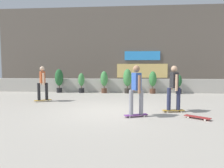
{
  "coord_description": "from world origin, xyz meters",
  "views": [
    {
      "loc": [
        0.73,
        -7.6,
        1.6
      ],
      "look_at": [
        0.0,
        1.5,
        0.9
      ],
      "focal_mm": 32.89,
      "sensor_mm": 36.0,
      "label": 1
    }
  ],
  "objects_px": {
    "potted_plant_5": "(179,84)",
    "skateboard_near_camera": "(197,117)",
    "potted_plant_0": "(59,79)",
    "potted_plant_4": "(153,81)",
    "skater_foreground": "(174,86)",
    "potted_plant_2": "(104,81)",
    "skater_by_wall_left": "(136,89)",
    "potted_plant_1": "(81,82)",
    "skater_far_right": "(43,82)",
    "potted_plant_3": "(127,79)"
  },
  "relations": [
    {
      "from": "potted_plant_5",
      "to": "skateboard_near_camera",
      "type": "height_order",
      "value": "potted_plant_5"
    },
    {
      "from": "potted_plant_0",
      "to": "skateboard_near_camera",
      "type": "distance_m",
      "value": 9.45
    },
    {
      "from": "skateboard_near_camera",
      "to": "potted_plant_0",
      "type": "bearing_deg",
      "value": 135.77
    },
    {
      "from": "potted_plant_4",
      "to": "skater_foreground",
      "type": "bearing_deg",
      "value": -88.86
    },
    {
      "from": "potted_plant_2",
      "to": "skater_by_wall_left",
      "type": "relative_size",
      "value": 0.83
    },
    {
      "from": "potted_plant_2",
      "to": "skater_foreground",
      "type": "height_order",
      "value": "skater_foreground"
    },
    {
      "from": "skater_foreground",
      "to": "potted_plant_4",
      "type": "bearing_deg",
      "value": 91.14
    },
    {
      "from": "potted_plant_1",
      "to": "potted_plant_4",
      "type": "bearing_deg",
      "value": 0.0
    },
    {
      "from": "potted_plant_1",
      "to": "potted_plant_4",
      "type": "distance_m",
      "value": 4.61
    },
    {
      "from": "skater_far_right",
      "to": "potted_plant_4",
      "type": "bearing_deg",
      "value": 32.84
    },
    {
      "from": "potted_plant_2",
      "to": "skater_by_wall_left",
      "type": "xyz_separation_m",
      "value": [
        1.83,
        -6.44,
        0.13
      ]
    },
    {
      "from": "potted_plant_3",
      "to": "potted_plant_4",
      "type": "xyz_separation_m",
      "value": [
        1.6,
        0.0,
        -0.1
      ]
    },
    {
      "from": "potted_plant_2",
      "to": "skater_far_right",
      "type": "xyz_separation_m",
      "value": [
        -2.54,
        -3.65,
        0.13
      ]
    },
    {
      "from": "skater_far_right",
      "to": "skateboard_near_camera",
      "type": "relative_size",
      "value": 2.26
    },
    {
      "from": "potted_plant_1",
      "to": "skater_by_wall_left",
      "type": "height_order",
      "value": "skater_by_wall_left"
    },
    {
      "from": "potted_plant_2",
      "to": "potted_plant_3",
      "type": "relative_size",
      "value": 0.9
    },
    {
      "from": "potted_plant_4",
      "to": "potted_plant_5",
      "type": "height_order",
      "value": "potted_plant_4"
    },
    {
      "from": "potted_plant_2",
      "to": "skater_far_right",
      "type": "bearing_deg",
      "value": -124.87
    },
    {
      "from": "potted_plant_2",
      "to": "potted_plant_5",
      "type": "height_order",
      "value": "potted_plant_2"
    },
    {
      "from": "potted_plant_3",
      "to": "skater_foreground",
      "type": "bearing_deg",
      "value": -72.91
    },
    {
      "from": "potted_plant_2",
      "to": "potted_plant_5",
      "type": "distance_m",
      "value": 4.73
    },
    {
      "from": "potted_plant_0",
      "to": "potted_plant_3",
      "type": "height_order",
      "value": "potted_plant_3"
    },
    {
      "from": "potted_plant_5",
      "to": "skater_foreground",
      "type": "height_order",
      "value": "skater_foreground"
    },
    {
      "from": "potted_plant_2",
      "to": "potted_plant_4",
      "type": "height_order",
      "value": "potted_plant_4"
    },
    {
      "from": "potted_plant_4",
      "to": "potted_plant_5",
      "type": "distance_m",
      "value": 1.63
    },
    {
      "from": "potted_plant_3",
      "to": "skater_by_wall_left",
      "type": "height_order",
      "value": "skater_by_wall_left"
    },
    {
      "from": "skateboard_near_camera",
      "to": "skater_by_wall_left",
      "type": "bearing_deg",
      "value": 176.29
    },
    {
      "from": "potted_plant_1",
      "to": "skateboard_near_camera",
      "type": "relative_size",
      "value": 1.71
    },
    {
      "from": "potted_plant_3",
      "to": "skater_far_right",
      "type": "bearing_deg",
      "value": -137.97
    },
    {
      "from": "potted_plant_2",
      "to": "potted_plant_5",
      "type": "bearing_deg",
      "value": 0.0
    },
    {
      "from": "potted_plant_0",
      "to": "potted_plant_1",
      "type": "distance_m",
      "value": 1.5
    },
    {
      "from": "potted_plant_4",
      "to": "potted_plant_2",
      "type": "bearing_deg",
      "value": -180.0
    },
    {
      "from": "skater_foreground",
      "to": "skateboard_near_camera",
      "type": "xyz_separation_m",
      "value": [
        0.54,
        -0.98,
        -0.88
      ]
    },
    {
      "from": "potted_plant_4",
      "to": "skateboard_near_camera",
      "type": "xyz_separation_m",
      "value": [
        0.65,
        -6.56,
        -0.75
      ]
    },
    {
      "from": "potted_plant_4",
      "to": "skater_foreground",
      "type": "relative_size",
      "value": 0.83
    },
    {
      "from": "skateboard_near_camera",
      "to": "skater_far_right",
      "type": "bearing_deg",
      "value": 155.16
    },
    {
      "from": "skater_by_wall_left",
      "to": "skater_foreground",
      "type": "distance_m",
      "value": 1.64
    },
    {
      "from": "skater_far_right",
      "to": "potted_plant_5",
      "type": "bearing_deg",
      "value": 26.64
    },
    {
      "from": "potted_plant_3",
      "to": "potted_plant_0",
      "type": "bearing_deg",
      "value": 180.0
    },
    {
      "from": "potted_plant_0",
      "to": "potted_plant_3",
      "type": "relative_size",
      "value": 0.99
    },
    {
      "from": "skater_far_right",
      "to": "potted_plant_1",
      "type": "bearing_deg",
      "value": 74.05
    },
    {
      "from": "potted_plant_2",
      "to": "potted_plant_5",
      "type": "relative_size",
      "value": 1.18
    },
    {
      "from": "skater_by_wall_left",
      "to": "potted_plant_2",
      "type": "bearing_deg",
      "value": 105.85
    },
    {
      "from": "skater_by_wall_left",
      "to": "skater_foreground",
      "type": "xyz_separation_m",
      "value": [
        1.39,
        0.86,
        0.0
      ]
    },
    {
      "from": "potted_plant_0",
      "to": "skater_far_right",
      "type": "distance_m",
      "value": 3.68
    },
    {
      "from": "potted_plant_4",
      "to": "skater_foreground",
      "type": "height_order",
      "value": "skater_foreground"
    },
    {
      "from": "potted_plant_0",
      "to": "potted_plant_2",
      "type": "distance_m",
      "value": 2.99
    },
    {
      "from": "skater_by_wall_left",
      "to": "skater_far_right",
      "type": "relative_size",
      "value": 1.0
    },
    {
      "from": "potted_plant_3",
      "to": "skateboard_near_camera",
      "type": "height_order",
      "value": "potted_plant_3"
    },
    {
      "from": "potted_plant_1",
      "to": "skater_far_right",
      "type": "distance_m",
      "value": 3.8
    }
  ]
}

